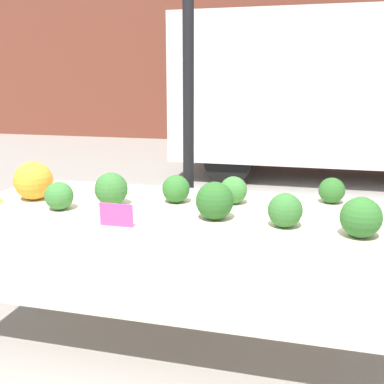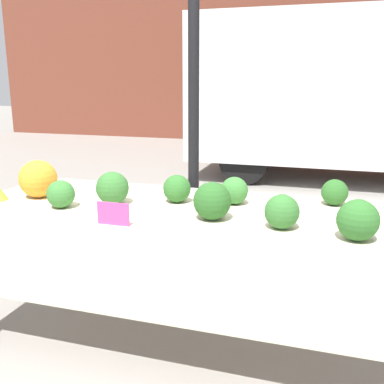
{
  "view_description": "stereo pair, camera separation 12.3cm",
  "coord_description": "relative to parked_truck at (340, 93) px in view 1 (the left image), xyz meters",
  "views": [
    {
      "loc": [
        0.55,
        -2.19,
        1.42
      ],
      "look_at": [
        0.0,
        0.0,
        0.86
      ],
      "focal_mm": 42.0,
      "sensor_mm": 36.0,
      "label": 1
    },
    {
      "loc": [
        0.67,
        -2.16,
        1.42
      ],
      "look_at": [
        0.0,
        0.0,
        0.86
      ],
      "focal_mm": 42.0,
      "sensor_mm": 36.0,
      "label": 2
    }
  ],
  "objects": [
    {
      "name": "ground_plane",
      "position": [
        -0.99,
        -4.75,
        -1.25
      ],
      "size": [
        40.0,
        40.0,
        0.0
      ],
      "primitive_type": "plane",
      "color": "gray"
    },
    {
      "name": "broccoli_head_0",
      "position": [
        -0.84,
        -4.93,
        -0.37
      ],
      "size": [
        0.18,
        0.18,
        0.18
      ],
      "color": "#285B23",
      "rests_on": "market_table"
    },
    {
      "name": "broccoli_head_4",
      "position": [
        -1.42,
        -4.83,
        -0.38
      ],
      "size": [
        0.17,
        0.17,
        0.17
      ],
      "color": "#336B2D",
      "rests_on": "market_table"
    },
    {
      "name": "broccoli_head_8",
      "position": [
        -1.99,
        -4.67,
        -0.4
      ],
      "size": [
        0.14,
        0.14,
        0.14
      ],
      "color": "#387533",
      "rests_on": "market_table"
    },
    {
      "name": "broccoli_head_3",
      "position": [
        -1.64,
        -4.97,
        -0.39
      ],
      "size": [
        0.15,
        0.15,
        0.15
      ],
      "color": "#387533",
      "rests_on": "market_table"
    },
    {
      "name": "tent_pole",
      "position": [
        -1.17,
        -4.17,
        0.05
      ],
      "size": [
        0.07,
        0.07,
        2.59
      ],
      "color": "black",
      "rests_on": "ground_plane"
    },
    {
      "name": "orange_cauliflower",
      "position": [
        -1.88,
        -4.82,
        -0.36
      ],
      "size": [
        0.21,
        0.21,
        0.21
      ],
      "color": "orange",
      "rests_on": "market_table"
    },
    {
      "name": "broccoli_head_5",
      "position": [
        -0.51,
        -4.97,
        -0.39
      ],
      "size": [
        0.16,
        0.16,
        0.16
      ],
      "color": "#336B2D",
      "rests_on": "market_table"
    },
    {
      "name": "broccoli_head_1",
      "position": [
        -1.1,
        -4.69,
        -0.39
      ],
      "size": [
        0.15,
        0.15,
        0.15
      ],
      "color": "#2D6628",
      "rests_on": "market_table"
    },
    {
      "name": "broccoli_head_2",
      "position": [
        -0.2,
        -5.03,
        -0.38
      ],
      "size": [
        0.17,
        0.17,
        0.17
      ],
      "color": "#2D6628",
      "rests_on": "market_table"
    },
    {
      "name": "parked_truck",
      "position": [
        0.0,
        0.0,
        0.0
      ],
      "size": [
        4.96,
        1.87,
        2.32
      ],
      "color": "silver",
      "rests_on": "ground_plane"
    },
    {
      "name": "price_sign",
      "position": [
        -1.25,
        -5.15,
        -0.41
      ],
      "size": [
        0.16,
        0.01,
        0.11
      ],
      "color": "#EF4793",
      "rests_on": "market_table"
    },
    {
      "name": "market_table",
      "position": [
        -0.99,
        -4.82,
        -0.55
      ],
      "size": [
        2.36,
        0.82,
        0.78
      ],
      "color": "beige",
      "rests_on": "ground_plane"
    },
    {
      "name": "broccoli_head_6",
      "position": [
        -0.29,
        -4.5,
        -0.39
      ],
      "size": [
        0.14,
        0.14,
        0.14
      ],
      "color": "#285B23",
      "rests_on": "market_table"
    },
    {
      "name": "broccoli_head_7",
      "position": [
        -0.8,
        -4.63,
        -0.39
      ],
      "size": [
        0.15,
        0.15,
        0.15
      ],
      "color": "#387533",
      "rests_on": "market_table"
    }
  ]
}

